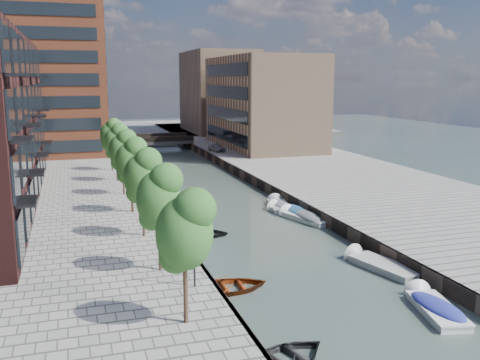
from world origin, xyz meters
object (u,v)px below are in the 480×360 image
tree_0 (184,228)px  motorboat_1 (304,217)px  sloop_3 (172,210)px  car (217,147)px  sloop_4 (161,199)px  tree_5 (116,140)px  tree_2 (142,174)px  sloop_1 (201,236)px  motorboat_4 (278,205)px  tree_3 (131,159)px  motorboat_0 (434,307)px  motorboat_3 (291,211)px  tree_1 (158,195)px  bridge (152,140)px  tree_6 (111,134)px  sloop_2 (229,290)px  tree_4 (122,148)px  motorboat_2 (377,265)px

tree_0 → motorboat_1: size_ratio=1.11×
sloop_3 → car: bearing=-35.2°
sloop_4 → tree_5: bearing=22.1°
tree_2 → sloop_4: 16.76m
sloop_1 → motorboat_4: size_ratio=0.83×
tree_3 → sloop_4: bearing=66.9°
motorboat_0 → motorboat_3: bearing=87.6°
car → motorboat_1: bearing=-107.8°
tree_1 → motorboat_4: (13.36, 15.60, -5.11)m
bridge → car: 15.80m
tree_1 → tree_5: size_ratio=1.00×
motorboat_1 → motorboat_4: motorboat_1 is taller
tree_5 → tree_6: 7.00m
tree_0 → motorboat_1: 23.12m
sloop_2 → motorboat_4: motorboat_4 is taller
motorboat_0 → motorboat_1: (1.06, 18.33, 0.01)m
bridge → sloop_1: bridge is taller
tree_4 → motorboat_4: size_ratio=1.18×
sloop_4 → motorboat_3: motorboat_3 is taller
motorboat_0 → motorboat_1: 18.36m
tree_3 → motorboat_0: tree_3 is taller
motorboat_0 → motorboat_4: 23.07m
tree_0 → sloop_4: (3.62, 29.48, -5.31)m
sloop_1 → bridge: bearing=16.6°
tree_5 → motorboat_3: size_ratio=1.13×
tree_0 → tree_1: same height
tree_0 → sloop_3: (3.92, 24.67, -5.31)m
tree_6 → motorboat_0: (12.70, -42.46, -5.12)m
tree_3 → tree_2: bearing=-90.0°
tree_4 → sloop_3: (3.92, -3.33, -5.31)m
sloop_2 → motorboat_3: motorboat_3 is taller
motorboat_2 → tree_5: bearing=114.9°
tree_0 → sloop_4: bearing=83.0°
sloop_1 → tree_6: bearing=30.7°
sloop_1 → motorboat_2: size_ratio=0.77×
car → tree_2: bearing=-126.0°
tree_5 → sloop_3: tree_5 is taller
sloop_2 → sloop_3: bearing=-1.4°
tree_0 → tree_1: 7.00m
tree_6 → motorboat_3: size_ratio=1.13×
tree_3 → motorboat_1: bearing=-12.8°
motorboat_0 → tree_3: bearing=120.6°
bridge → sloop_3: bearing=-96.0°
tree_5 → sloop_4: tree_5 is taller
bridge → sloop_3: (-4.58, -43.33, -1.39)m
sloop_4 → motorboat_0: (9.07, -29.94, 0.19)m
tree_1 → sloop_2: bearing=-27.0°
sloop_1 → motorboat_3: 10.01m
bridge → tree_4: tree_4 is taller
tree_1 → tree_3: 14.00m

